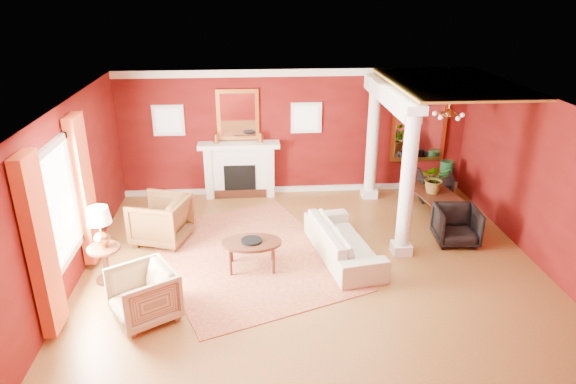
{
  "coord_description": "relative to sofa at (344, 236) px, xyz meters",
  "views": [
    {
      "loc": [
        -1.03,
        -7.9,
        4.69
      ],
      "look_at": [
        -0.38,
        0.65,
        1.15
      ],
      "focal_mm": 32.0,
      "sensor_mm": 36.0,
      "label": 1
    }
  ],
  "objects": [
    {
      "name": "armchair_leopard",
      "position": [
        -3.39,
        0.88,
        0.07
      ],
      "size": [
        1.16,
        1.2,
        1.0
      ],
      "primitive_type": "imported",
      "rotation": [
        0.0,
        0.0,
        -1.88
      ],
      "color": "black",
      "rests_on": "ground"
    },
    {
      "name": "dining_table",
      "position": [
        2.29,
        1.73,
        -0.03
      ],
      "size": [
        0.69,
        1.48,
        0.79
      ],
      "primitive_type": "imported",
      "rotation": [
        0.0,
        0.0,
        1.71
      ],
      "color": "#32180D",
      "rests_on": "ground"
    },
    {
      "name": "coffee_book",
      "position": [
        -1.73,
        -0.28,
        0.21
      ],
      "size": [
        0.17,
        0.06,
        0.23
      ],
      "primitive_type": "imported",
      "rotation": [
        0.0,
        0.0,
        -0.24
      ],
      "color": "#32180D",
      "rests_on": "coffee_table"
    },
    {
      "name": "dining_chair_near",
      "position": [
        2.25,
        0.38,
        -0.03
      ],
      "size": [
        0.83,
        0.79,
        0.8
      ],
      "primitive_type": "imported",
      "rotation": [
        0.0,
        0.0,
        -0.08
      ],
      "color": "black",
      "rests_on": "ground"
    },
    {
      "name": "flank_window_right",
      "position": [
        -0.35,
        3.21,
        1.37
      ],
      "size": [
        0.7,
        0.07,
        0.7
      ],
      "color": "white",
      "rests_on": "room_shell"
    },
    {
      "name": "overmantel_mirror",
      "position": [
        -1.9,
        3.2,
        1.47
      ],
      "size": [
        0.95,
        0.07,
        1.15
      ],
      "color": "gold",
      "rests_on": "fireplace"
    },
    {
      "name": "amber_ceiling",
      "position": [
        2.25,
        1.5,
        2.44
      ],
      "size": [
        2.3,
        3.4,
        0.04
      ],
      "primitive_type": "cube",
      "color": "gold",
      "rests_on": "room_shell"
    },
    {
      "name": "chandelier",
      "position": [
        2.3,
        1.55,
        1.82
      ],
      "size": [
        0.6,
        0.62,
        0.75
      ],
      "color": "#A66A34",
      "rests_on": "room_shell"
    },
    {
      "name": "flank_window_left",
      "position": [
        -3.45,
        3.21,
        1.37
      ],
      "size": [
        0.7,
        0.07,
        0.7
      ],
      "color": "white",
      "rests_on": "room_shell"
    },
    {
      "name": "dining_chair_far",
      "position": [
        2.55,
        2.49,
        -0.06
      ],
      "size": [
        0.82,
        0.78,
        0.74
      ],
      "primitive_type": "imported",
      "rotation": [
        0.0,
        0.0,
        2.98
      ],
      "color": "black",
      "rests_on": "ground"
    },
    {
      "name": "green_urn",
      "position": [
        2.9,
        2.75,
        -0.1
      ],
      "size": [
        0.35,
        0.35,
        0.84
      ],
      "color": "#154321",
      "rests_on": "ground"
    },
    {
      "name": "column_front",
      "position": [
        1.1,
        0.05,
        1.0
      ],
      "size": [
        0.36,
        0.36,
        2.8
      ],
      "color": "white",
      "rests_on": "ground"
    },
    {
      "name": "dining_mirror",
      "position": [
        2.3,
        3.2,
        1.12
      ],
      "size": [
        1.3,
        0.07,
        1.7
      ],
      "color": "gold",
      "rests_on": "room_shell"
    },
    {
      "name": "ground",
      "position": [
        -0.6,
        -0.25,
        -0.43
      ],
      "size": [
        8.0,
        8.0,
        0.0
      ],
      "primitive_type": "plane",
      "color": "brown",
      "rests_on": "ground"
    },
    {
      "name": "crown_trim",
      "position": [
        -0.6,
        3.21,
        2.39
      ],
      "size": [
        8.0,
        0.08,
        0.16
      ],
      "primitive_type": "cube",
      "color": "white",
      "rests_on": "room_shell"
    },
    {
      "name": "rug",
      "position": [
        -1.74,
        0.16,
        -0.42
      ],
      "size": [
        4.23,
        4.8,
        0.02
      ],
      "primitive_type": "cube",
      "rotation": [
        0.0,
        0.0,
        0.37
      ],
      "color": "maroon",
      "rests_on": "ground"
    },
    {
      "name": "fireplace",
      "position": [
        -1.9,
        3.07,
        0.22
      ],
      "size": [
        1.85,
        0.42,
        1.29
      ],
      "color": "white",
      "rests_on": "ground"
    },
    {
      "name": "sofa",
      "position": [
        0.0,
        0.0,
        0.0
      ],
      "size": [
        1.02,
        2.28,
        0.86
      ],
      "primitive_type": "imported",
      "rotation": [
        0.0,
        0.0,
        1.75
      ],
      "color": "beige",
      "rests_on": "ground"
    },
    {
      "name": "coffee_table",
      "position": [
        -1.67,
        -0.28,
        0.05
      ],
      "size": [
        1.04,
        1.04,
        0.53
      ],
      "rotation": [
        0.0,
        0.0,
        -0.12
      ],
      "color": "#32180D",
      "rests_on": "ground"
    },
    {
      "name": "left_window",
      "position": [
        -4.5,
        -0.85,
        0.99
      ],
      "size": [
        0.21,
        2.55,
        2.6
      ],
      "color": "white",
      "rests_on": "room_shell"
    },
    {
      "name": "side_table",
      "position": [
        -4.1,
        -0.49,
        0.46
      ],
      "size": [
        0.54,
        0.54,
        1.35
      ],
      "rotation": [
        0.0,
        0.0,
        -0.09
      ],
      "color": "#32180D",
      "rests_on": "ground"
    },
    {
      "name": "armchair_stripe",
      "position": [
        -3.27,
        -1.6,
        0.02
      ],
      "size": [
        1.14,
        1.16,
        0.89
      ],
      "primitive_type": "imported",
      "rotation": [
        0.0,
        0.0,
        -1.03
      ],
      "color": "tan",
      "rests_on": "ground"
    },
    {
      "name": "header_beam",
      "position": [
        1.1,
        1.65,
        2.19
      ],
      "size": [
        0.3,
        3.2,
        0.32
      ],
      "primitive_type": "cube",
      "color": "white",
      "rests_on": "column_front"
    },
    {
      "name": "column_back",
      "position": [
        1.1,
        2.75,
        1.0
      ],
      "size": [
        0.36,
        0.36,
        2.8
      ],
      "color": "white",
      "rests_on": "ground"
    },
    {
      "name": "room_shell",
      "position": [
        -0.6,
        -0.25,
        1.59
      ],
      "size": [
        8.04,
        7.04,
        2.92
      ],
      "color": "maroon",
      "rests_on": "ground"
    },
    {
      "name": "base_trim",
      "position": [
        -0.6,
        3.21,
        -0.37
      ],
      "size": [
        8.0,
        0.08,
        0.12
      ],
      "primitive_type": "cube",
      "color": "white",
      "rests_on": "ground"
    },
    {
      "name": "potted_plant",
      "position": [
        2.24,
        1.7,
        0.62
      ],
      "size": [
        0.75,
        0.79,
        0.51
      ],
      "primitive_type": "imported",
      "rotation": [
        0.0,
        0.0,
        -0.3
      ],
      "color": "#26591E",
      "rests_on": "dining_table"
    }
  ]
}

